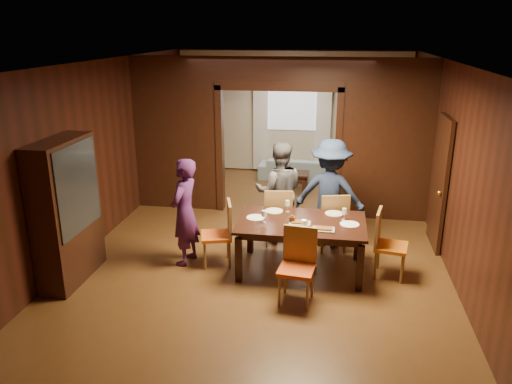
% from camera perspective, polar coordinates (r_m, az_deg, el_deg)
% --- Properties ---
extents(floor, '(9.00, 9.00, 0.00)m').
position_cam_1_polar(floor, '(8.17, 1.09, -6.16)').
color(floor, '#573518').
rests_on(floor, ground).
extents(ceiling, '(5.50, 9.00, 0.02)m').
position_cam_1_polar(ceiling, '(7.45, 1.22, 14.58)').
color(ceiling, silver).
rests_on(ceiling, room_walls).
extents(room_walls, '(5.52, 9.01, 2.90)m').
position_cam_1_polar(room_walls, '(9.50, 2.75, 6.87)').
color(room_walls, black).
rests_on(room_walls, floor).
extents(person_purple, '(0.48, 0.65, 1.61)m').
position_cam_1_polar(person_purple, '(7.39, -8.15, -2.29)').
color(person_purple, '#451C53').
rests_on(person_purple, floor).
extents(person_grey, '(0.88, 0.73, 1.66)m').
position_cam_1_polar(person_grey, '(8.17, 2.67, 0.05)').
color(person_grey, '#504F55').
rests_on(person_grey, floor).
extents(person_navy, '(1.23, 0.84, 1.75)m').
position_cam_1_polar(person_navy, '(7.99, 8.47, -0.19)').
color(person_navy, '#1B2644').
rests_on(person_navy, floor).
extents(sofa, '(1.76, 0.74, 0.51)m').
position_cam_1_polar(sofa, '(11.68, 4.68, 2.69)').
color(sofa, '#8FABBB').
rests_on(sofa, floor).
extents(serving_bowl, '(0.36, 0.36, 0.09)m').
position_cam_1_polar(serving_bowl, '(7.20, 5.69, -2.79)').
color(serving_bowl, black).
rests_on(serving_bowl, dining_table).
extents(dining_table, '(1.81, 1.12, 0.76)m').
position_cam_1_polar(dining_table, '(7.28, 5.15, -6.16)').
color(dining_table, black).
rests_on(dining_table, floor).
extents(coffee_table, '(0.80, 0.50, 0.40)m').
position_cam_1_polar(coffee_table, '(10.87, 3.91, 1.22)').
color(coffee_table, black).
rests_on(coffee_table, floor).
extents(chair_left, '(0.54, 0.54, 0.97)m').
position_cam_1_polar(chair_left, '(7.42, -4.56, -4.77)').
color(chair_left, orange).
rests_on(chair_left, floor).
extents(chair_right, '(0.51, 0.51, 0.97)m').
position_cam_1_polar(chair_right, '(7.29, 15.21, -5.81)').
color(chair_right, '#D06313').
rests_on(chair_right, floor).
extents(chair_far_l, '(0.49, 0.49, 0.97)m').
position_cam_1_polar(chair_far_l, '(8.10, 2.55, -2.69)').
color(chair_far_l, red).
rests_on(chair_far_l, floor).
extents(chair_far_r, '(0.53, 0.53, 0.97)m').
position_cam_1_polar(chair_far_r, '(7.97, 8.64, -3.25)').
color(chair_far_r, '#C16612').
rests_on(chair_far_r, floor).
extents(chair_near, '(0.49, 0.49, 0.97)m').
position_cam_1_polar(chair_near, '(6.43, 4.66, -8.58)').
color(chair_near, '#C24212').
rests_on(chair_near, floor).
extents(hutch, '(0.40, 1.20, 2.00)m').
position_cam_1_polar(hutch, '(7.26, -20.84, -2.11)').
color(hutch, black).
rests_on(hutch, floor).
extents(door_right, '(0.06, 0.90, 2.10)m').
position_cam_1_polar(door_right, '(8.38, 20.25, 0.96)').
color(door_right, black).
rests_on(door_right, floor).
extents(window_far, '(1.20, 0.03, 1.30)m').
position_cam_1_polar(window_far, '(11.97, 4.16, 10.17)').
color(window_far, silver).
rests_on(window_far, back_wall).
extents(curtain_left, '(0.35, 0.06, 2.40)m').
position_cam_1_polar(curtain_left, '(12.09, 0.52, 8.13)').
color(curtain_left, white).
rests_on(curtain_left, back_wall).
extents(curtain_right, '(0.35, 0.06, 2.40)m').
position_cam_1_polar(curtain_right, '(11.96, 7.71, 7.86)').
color(curtain_right, white).
rests_on(curtain_right, back_wall).
extents(plate_left, '(0.27, 0.27, 0.01)m').
position_cam_1_polar(plate_left, '(7.22, -0.03, -2.95)').
color(plate_left, white).
rests_on(plate_left, dining_table).
extents(plate_far_l, '(0.27, 0.27, 0.01)m').
position_cam_1_polar(plate_far_l, '(7.49, 2.07, -2.17)').
color(plate_far_l, silver).
rests_on(plate_far_l, dining_table).
extents(plate_far_r, '(0.27, 0.27, 0.01)m').
position_cam_1_polar(plate_far_r, '(7.47, 8.91, -2.45)').
color(plate_far_r, silver).
rests_on(plate_far_r, dining_table).
extents(plate_right, '(0.27, 0.27, 0.01)m').
position_cam_1_polar(plate_right, '(7.11, 10.64, -3.64)').
color(plate_right, white).
rests_on(plate_right, dining_table).
extents(plate_near, '(0.27, 0.27, 0.01)m').
position_cam_1_polar(plate_near, '(6.79, 5.04, -4.46)').
color(plate_near, silver).
rests_on(plate_near, dining_table).
extents(platter_a, '(0.30, 0.20, 0.04)m').
position_cam_1_polar(platter_a, '(7.05, 5.03, -3.48)').
color(platter_a, gray).
rests_on(platter_a, dining_table).
extents(platter_b, '(0.30, 0.20, 0.04)m').
position_cam_1_polar(platter_b, '(6.86, 7.73, -4.18)').
color(platter_b, gray).
rests_on(platter_b, dining_table).
extents(wineglass_left, '(0.08, 0.08, 0.18)m').
position_cam_1_polar(wineglass_left, '(7.03, 0.91, -2.84)').
color(wineglass_left, silver).
rests_on(wineglass_left, dining_table).
extents(wineglass_far, '(0.08, 0.08, 0.18)m').
position_cam_1_polar(wineglass_far, '(7.45, 3.61, -1.62)').
color(wineglass_far, white).
rests_on(wineglass_far, dining_table).
extents(wineglass_right, '(0.08, 0.08, 0.18)m').
position_cam_1_polar(wineglass_right, '(7.22, 10.05, -2.52)').
color(wineglass_right, silver).
rests_on(wineglass_right, dining_table).
extents(tumbler, '(0.07, 0.07, 0.14)m').
position_cam_1_polar(tumbler, '(6.83, 5.49, -3.75)').
color(tumbler, silver).
rests_on(tumbler, dining_table).
extents(condiment_jar, '(0.08, 0.08, 0.11)m').
position_cam_1_polar(condiment_jar, '(7.06, 4.15, -3.10)').
color(condiment_jar, '#472410').
rests_on(condiment_jar, dining_table).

